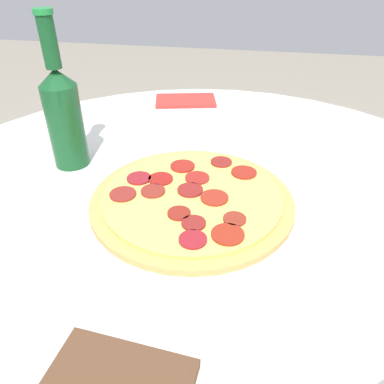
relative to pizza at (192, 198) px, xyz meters
The scene contains 4 objects.
table 0.16m from the pizza, 130.56° to the right, with size 1.05×1.05×0.68m.
pizza is the anchor object (origin of this frame).
beer_bottle 0.26m from the pizza, 19.37° to the right, with size 0.06×0.06×0.26m.
napkin 0.44m from the pizza, 77.27° to the right, with size 0.16×0.12×0.01m.
Camera 1 is at (-0.07, 0.48, 1.02)m, focal length 35.00 mm.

